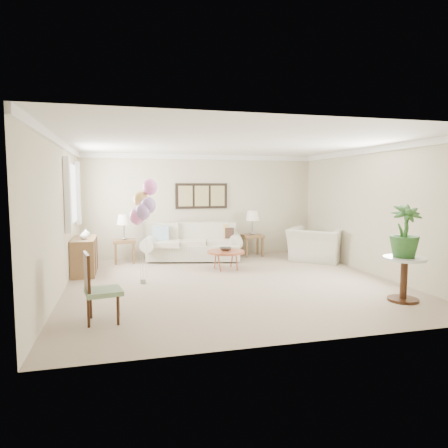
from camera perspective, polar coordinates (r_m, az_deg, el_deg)
The scene contains 18 objects.
ground_plane at distance 7.62m, azimuth 1.14°, elevation -8.32°, with size 6.00×6.00×0.00m, color #9F907C.
room_shell at distance 7.46m, azimuth 0.16°, elevation 4.02°, with size 6.04×6.04×2.60m.
wall_art_triptych at distance 10.28m, azimuth -3.22°, elevation 4.02°, with size 1.35×0.06×0.65m.
sofa at distance 9.82m, azimuth -4.36°, elevation -3.07°, with size 2.63×1.39×0.90m.
end_table_left at distance 9.66m, azimuth -14.03°, elevation -2.71°, with size 0.51×0.46×0.55m.
end_table_right at distance 10.31m, azimuth 4.09°, elevation -2.01°, with size 0.51×0.47×0.56m.
lamp_left at distance 9.60m, azimuth -14.11°, elevation 0.50°, with size 0.34×0.34×0.59m.
lamp_right at distance 10.25m, azimuth 4.11°, elevation 1.09°, with size 0.35×0.35×0.61m.
coffee_table at distance 8.65m, azimuth 0.27°, elevation -4.07°, with size 0.81×0.81×0.41m.
decor_bowl at distance 8.67m, azimuth 0.22°, elevation -3.61°, with size 0.27×0.27×0.07m, color #302A23.
armchair at distance 9.89m, azimuth 13.01°, elevation -2.89°, with size 1.22×1.06×0.79m, color beige.
side_table at distance 6.92m, azimuth 24.36°, elevation -5.74°, with size 0.65×0.65×0.70m.
potted_plant at distance 6.83m, azimuth 24.43°, elevation -0.94°, with size 0.46×0.46×0.82m, color #235020.
accent_chair at distance 5.62m, azimuth -17.57°, elevation -8.49°, with size 0.54×0.54×0.94m.
credenza at distance 8.79m, azimuth -19.28°, elevation -4.29°, with size 0.46×1.20×0.74m.
vase_white at distance 8.49m, azimuth -19.38°, elevation -1.50°, with size 0.17×0.17×0.18m, color silver.
vase_sage at distance 8.90m, azimuth -19.14°, elevation -1.18°, with size 0.17×0.17×0.18m, color silver.
balloon_cluster at distance 7.48m, azimuth -11.39°, elevation 2.76°, with size 0.52×0.53×1.95m.
Camera 1 is at (-1.96, -7.13, 1.83)m, focal length 32.00 mm.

